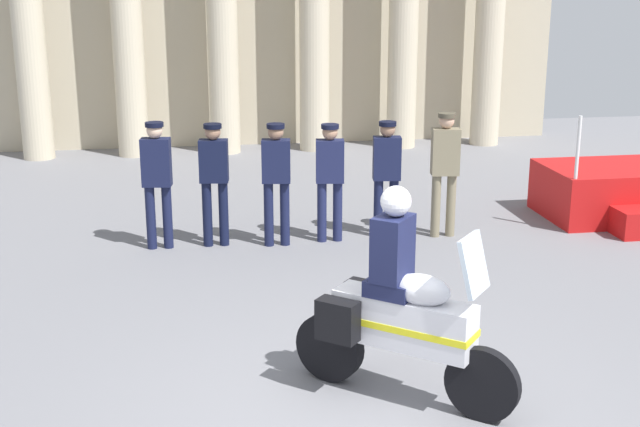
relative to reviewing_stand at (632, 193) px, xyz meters
name	(u,v)px	position (x,y,z in m)	size (l,w,h in m)	color
reviewing_stand	(632,193)	(0.00, 0.00, 0.00)	(2.63, 2.02, 1.68)	#B71414
officer_in_row_0	(157,175)	(-7.07, -0.41, 0.64)	(0.41, 0.27, 1.72)	#141938
officer_in_row_1	(214,175)	(-6.31, -0.41, 0.62)	(0.41, 0.27, 1.68)	black
officer_in_row_2	(276,174)	(-5.49, -0.53, 0.62)	(0.41, 0.27, 1.68)	#141938
officer_in_row_3	(330,173)	(-4.75, -0.46, 0.59)	(0.41, 0.27, 1.64)	#191E42
officer_in_row_4	(387,169)	(-3.93, -0.36, 0.59)	(0.41, 0.27, 1.64)	#141938
officer_in_row_5	(445,164)	(-3.13, -0.49, 0.66)	(0.41, 0.27, 1.75)	#7A7056
motorcycle_with_rider	(396,312)	(-4.97, -5.03, 0.42)	(1.68, 1.43, 1.90)	black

